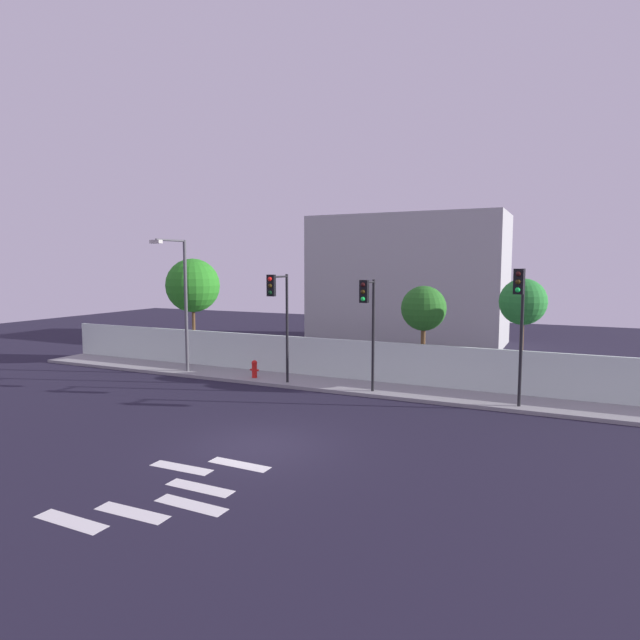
{
  "coord_description": "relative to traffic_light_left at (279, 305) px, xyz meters",
  "views": [
    {
      "loc": [
        8.28,
        -13.41,
        5.35
      ],
      "look_at": [
        -1.03,
        6.5,
        3.14
      ],
      "focal_mm": 30.31,
      "sensor_mm": 36.0,
      "label": 1
    }
  ],
  "objects": [
    {
      "name": "ground_plane",
      "position": [
        3.08,
        -6.73,
        -3.69
      ],
      "size": [
        80.0,
        80.0,
        0.0
      ],
      "primitive_type": "plane",
      "color": "black"
    },
    {
      "name": "sidewalk",
      "position": [
        3.08,
        1.47,
        -3.62
      ],
      "size": [
        36.0,
        2.4,
        0.15
      ],
      "primitive_type": "cube",
      "color": "gray",
      "rests_on": "ground"
    },
    {
      "name": "perimeter_wall",
      "position": [
        3.08,
        2.76,
        -2.64
      ],
      "size": [
        36.0,
        0.18,
        1.8
      ],
      "primitive_type": "cube",
      "color": "silver",
      "rests_on": "sidewalk"
    },
    {
      "name": "crosswalk_marking",
      "position": [
        2.95,
        -10.41,
        -3.69
      ],
      "size": [
        3.6,
        4.73,
        0.01
      ],
      "color": "silver",
      "rests_on": "ground"
    },
    {
      "name": "traffic_light_left",
      "position": [
        0.0,
        0.0,
        0.0
      ],
      "size": [
        0.35,
        1.79,
        4.84
      ],
      "color": "black",
      "rests_on": "sidewalk"
    },
    {
      "name": "traffic_light_center",
      "position": [
        3.97,
        0.27,
        -0.16
      ],
      "size": [
        0.35,
        1.27,
        4.65
      ],
      "color": "black",
      "rests_on": "sidewalk"
    },
    {
      "name": "traffic_light_right",
      "position": [
        9.7,
        0.38,
        0.14
      ],
      "size": [
        0.36,
        1.09,
        5.1
      ],
      "color": "black",
      "rests_on": "sidewalk"
    },
    {
      "name": "street_lamp_curbside",
      "position": [
        -5.83,
        0.74,
        0.31
      ],
      "size": [
        0.62,
        2.02,
        6.45
      ],
      "color": "#4C4C51",
      "rests_on": "sidewalk"
    },
    {
      "name": "fire_hydrant",
      "position": [
        -1.92,
        1.05,
        -3.1
      ],
      "size": [
        0.44,
        0.26,
        0.83
      ],
      "color": "red",
      "rests_on": "sidewalk"
    },
    {
      "name": "roadside_tree_leftmost",
      "position": [
        -7.46,
        3.68,
        0.58
      ],
      "size": [
        2.94,
        2.94,
        5.75
      ],
      "color": "brown",
      "rests_on": "ground"
    },
    {
      "name": "roadside_tree_midleft",
      "position": [
        5.36,
        3.68,
        -0.27
      ],
      "size": [
        2.02,
        2.02,
        4.47
      ],
      "color": "brown",
      "rests_on": "ground"
    },
    {
      "name": "roadside_tree_midright",
      "position": [
        9.54,
        3.68,
        0.15
      ],
      "size": [
        1.94,
        1.94,
        4.84
      ],
      "color": "brown",
      "rests_on": "ground"
    },
    {
      "name": "low_building_distant",
      "position": [
        0.88,
        16.76,
        0.71
      ],
      "size": [
        13.17,
        6.0,
        8.81
      ],
      "primitive_type": "cube",
      "color": "#A8A8A8",
      "rests_on": "ground"
    }
  ]
}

